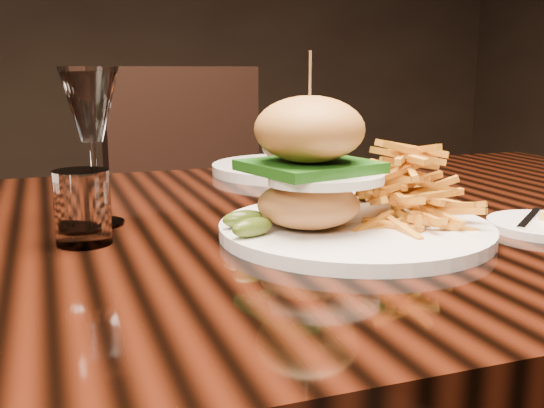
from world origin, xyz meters
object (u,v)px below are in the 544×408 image
object	(u,v)px
dining_table	(258,275)
wine_glass	(90,110)
far_dish	(292,164)
burger_plate	(355,187)
chair_far	(205,220)

from	to	relation	value
dining_table	wine_glass	xyz separation A→B (m)	(-0.20, 0.04, 0.22)
wine_glass	far_dish	size ratio (longest dim) A/B	0.65
burger_plate	dining_table	bearing A→B (deg)	122.13
dining_table	far_dish	bearing A→B (deg)	61.70
chair_far	dining_table	bearing A→B (deg)	-111.96
dining_table	far_dish	xyz separation A→B (m)	(0.18, 0.34, 0.09)
burger_plate	far_dish	bearing A→B (deg)	74.75
burger_plate	chair_far	xyz separation A→B (m)	(0.07, 1.01, -0.27)
far_dish	chair_far	size ratio (longest dim) A/B	0.32
dining_table	far_dish	distance (m)	0.39
far_dish	chair_far	world-z (taller)	chair_far
far_dish	chair_far	bearing A→B (deg)	93.70
dining_table	burger_plate	bearing A→B (deg)	-55.14
chair_far	burger_plate	bearing A→B (deg)	-106.34
burger_plate	far_dish	distance (m)	0.47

